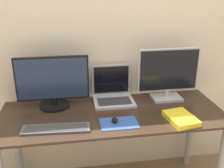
{
  "coord_description": "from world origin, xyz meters",
  "views": [
    {
      "loc": [
        -0.27,
        -1.36,
        1.64
      ],
      "look_at": [
        0.01,
        0.42,
        0.93
      ],
      "focal_mm": 42.0,
      "sensor_mm": 36.0,
      "label": 1
    }
  ],
  "objects_px": {
    "monitor_left": "(53,83)",
    "mouse": "(115,120)",
    "book": "(181,118)",
    "monitor_right": "(168,74)",
    "keyboard": "(56,129)",
    "laptop": "(113,92)"
  },
  "relations": [
    {
      "from": "monitor_left",
      "to": "mouse",
      "type": "xyz_separation_m",
      "value": [
        0.41,
        -0.32,
        -0.17
      ]
    },
    {
      "from": "mouse",
      "to": "book",
      "type": "height_order",
      "value": "book"
    },
    {
      "from": "mouse",
      "to": "book",
      "type": "xyz_separation_m",
      "value": [
        0.45,
        -0.05,
        -0.0
      ]
    },
    {
      "from": "monitor_left",
      "to": "book",
      "type": "xyz_separation_m",
      "value": [
        0.87,
        -0.37,
        -0.17
      ]
    },
    {
      "from": "monitor_right",
      "to": "mouse",
      "type": "height_order",
      "value": "monitor_right"
    },
    {
      "from": "keyboard",
      "to": "book",
      "type": "xyz_separation_m",
      "value": [
        0.84,
        -0.01,
        0.01
      ]
    },
    {
      "from": "keyboard",
      "to": "book",
      "type": "bearing_deg",
      "value": -0.89
    },
    {
      "from": "keyboard",
      "to": "monitor_left",
      "type": "bearing_deg",
      "value": 93.86
    },
    {
      "from": "monitor_left",
      "to": "laptop",
      "type": "bearing_deg",
      "value": 6.46
    },
    {
      "from": "monitor_left",
      "to": "monitor_right",
      "type": "relative_size",
      "value": 1.1
    },
    {
      "from": "monitor_left",
      "to": "book",
      "type": "relative_size",
      "value": 2.06
    },
    {
      "from": "monitor_right",
      "to": "laptop",
      "type": "relative_size",
      "value": 1.55
    },
    {
      "from": "monitor_right",
      "to": "keyboard",
      "type": "distance_m",
      "value": 0.96
    },
    {
      "from": "monitor_left",
      "to": "book",
      "type": "bearing_deg",
      "value": -22.95
    },
    {
      "from": "mouse",
      "to": "monitor_right",
      "type": "bearing_deg",
      "value": 33.7
    },
    {
      "from": "monitor_right",
      "to": "book",
      "type": "xyz_separation_m",
      "value": [
        -0.03,
        -0.37,
        -0.19
      ]
    },
    {
      "from": "monitor_right",
      "to": "keyboard",
      "type": "bearing_deg",
      "value": -157.93
    },
    {
      "from": "monitor_right",
      "to": "laptop",
      "type": "bearing_deg",
      "value": 173.19
    },
    {
      "from": "book",
      "to": "keyboard",
      "type": "bearing_deg",
      "value": 179.11
    },
    {
      "from": "book",
      "to": "mouse",
      "type": "bearing_deg",
      "value": 174.3
    },
    {
      "from": "monitor_right",
      "to": "mouse",
      "type": "bearing_deg",
      "value": -146.3
    },
    {
      "from": "mouse",
      "to": "book",
      "type": "distance_m",
      "value": 0.45
    }
  ]
}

